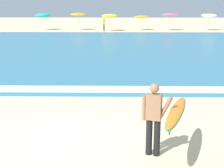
{
  "coord_description": "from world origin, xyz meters",
  "views": [
    {
      "loc": [
        1.49,
        -7.93,
        3.45
      ],
      "look_at": [
        1.31,
        1.69,
        1.1
      ],
      "focal_mm": 52.6,
      "sensor_mm": 36.0,
      "label": 1
    }
  ],
  "objects_px": {
    "beach_umbrella_3": "(141,17)",
    "beach_umbrella_5": "(209,16)",
    "beach_umbrella_0": "(43,15)",
    "beachgoer_near_row_left": "(104,24)",
    "surfer_with_board": "(164,114)",
    "beach_umbrella_4": "(170,15)",
    "beach_umbrella_2": "(109,16)",
    "beach_umbrella_1": "(78,14)"
  },
  "relations": [
    {
      "from": "surfer_with_board",
      "to": "beach_umbrella_3",
      "type": "xyz_separation_m",
      "value": [
        2.08,
        38.34,
        0.73
      ]
    },
    {
      "from": "beach_umbrella_3",
      "to": "beach_umbrella_4",
      "type": "height_order",
      "value": "beach_umbrella_4"
    },
    {
      "from": "beach_umbrella_5",
      "to": "beachgoer_near_row_left",
      "type": "relative_size",
      "value": 1.42
    },
    {
      "from": "beach_umbrella_1",
      "to": "beach_umbrella_0",
      "type": "bearing_deg",
      "value": -178.4
    },
    {
      "from": "beach_umbrella_0",
      "to": "beach_umbrella_4",
      "type": "height_order",
      "value": "beach_umbrella_4"
    },
    {
      "from": "beach_umbrella_1",
      "to": "beach_umbrella_2",
      "type": "xyz_separation_m",
      "value": [
        4.3,
        -1.77,
        -0.14
      ]
    },
    {
      "from": "beach_umbrella_4",
      "to": "beachgoer_near_row_left",
      "type": "height_order",
      "value": "beach_umbrella_4"
    },
    {
      "from": "beach_umbrella_3",
      "to": "beach_umbrella_4",
      "type": "distance_m",
      "value": 3.83
    },
    {
      "from": "beach_umbrella_2",
      "to": "beach_umbrella_5",
      "type": "xyz_separation_m",
      "value": [
        13.25,
        1.28,
        0.0
      ]
    },
    {
      "from": "beach_umbrella_0",
      "to": "beach_umbrella_1",
      "type": "xyz_separation_m",
      "value": [
        4.79,
        0.13,
        0.11
      ]
    },
    {
      "from": "beach_umbrella_0",
      "to": "beach_umbrella_2",
      "type": "relative_size",
      "value": 1.04
    },
    {
      "from": "beach_umbrella_4",
      "to": "beach_umbrella_5",
      "type": "xyz_separation_m",
      "value": [
        5.22,
        -0.0,
        -0.09
      ]
    },
    {
      "from": "beach_umbrella_2",
      "to": "beach_umbrella_4",
      "type": "xyz_separation_m",
      "value": [
        8.03,
        1.28,
        0.09
      ]
    },
    {
      "from": "beach_umbrella_2",
      "to": "beach_umbrella_5",
      "type": "bearing_deg",
      "value": 5.51
    },
    {
      "from": "surfer_with_board",
      "to": "beach_umbrella_3",
      "type": "bearing_deg",
      "value": 86.89
    },
    {
      "from": "beach_umbrella_3",
      "to": "beach_umbrella_4",
      "type": "relative_size",
      "value": 0.84
    },
    {
      "from": "surfer_with_board",
      "to": "beach_umbrella_5",
      "type": "bearing_deg",
      "value": 73.66
    },
    {
      "from": "beach_umbrella_2",
      "to": "beachgoer_near_row_left",
      "type": "height_order",
      "value": "beach_umbrella_2"
    },
    {
      "from": "beach_umbrella_2",
      "to": "beach_umbrella_0",
      "type": "bearing_deg",
      "value": 169.8
    },
    {
      "from": "beach_umbrella_1",
      "to": "beach_umbrella_2",
      "type": "bearing_deg",
      "value": -22.36
    },
    {
      "from": "beach_umbrella_0",
      "to": "beach_umbrella_4",
      "type": "bearing_deg",
      "value": -1.19
    },
    {
      "from": "surfer_with_board",
      "to": "beach_umbrella_0",
      "type": "relative_size",
      "value": 1.04
    },
    {
      "from": "surfer_with_board",
      "to": "beach_umbrella_3",
      "type": "distance_m",
      "value": 38.41
    },
    {
      "from": "surfer_with_board",
      "to": "beach_umbrella_1",
      "type": "relative_size",
      "value": 1.03
    },
    {
      "from": "beach_umbrella_4",
      "to": "beachgoer_near_row_left",
      "type": "bearing_deg",
      "value": -173.59
    },
    {
      "from": "beach_umbrella_1",
      "to": "beach_umbrella_5",
      "type": "height_order",
      "value": "beach_umbrella_1"
    },
    {
      "from": "beachgoer_near_row_left",
      "to": "beach_umbrella_3",
      "type": "bearing_deg",
      "value": 17.25
    },
    {
      "from": "beach_umbrella_0",
      "to": "beachgoer_near_row_left",
      "type": "bearing_deg",
      "value": -9.12
    },
    {
      "from": "surfer_with_board",
      "to": "beach_umbrella_0",
      "type": "distance_m",
      "value": 39.77
    },
    {
      "from": "beach_umbrella_1",
      "to": "beach_umbrella_5",
      "type": "relative_size",
      "value": 1.03
    },
    {
      "from": "beachgoer_near_row_left",
      "to": "beach_umbrella_2",
      "type": "bearing_deg",
      "value": -21.67
    },
    {
      "from": "beachgoer_near_row_left",
      "to": "beach_umbrella_4",
      "type": "bearing_deg",
      "value": 6.41
    },
    {
      "from": "beach_umbrella_5",
      "to": "beach_umbrella_1",
      "type": "bearing_deg",
      "value": 178.39
    },
    {
      "from": "surfer_with_board",
      "to": "beach_umbrella_5",
      "type": "xyz_separation_m",
      "value": [
        11.07,
        37.77,
        0.93
      ]
    },
    {
      "from": "beach_umbrella_0",
      "to": "beach_umbrella_1",
      "type": "height_order",
      "value": "beach_umbrella_1"
    },
    {
      "from": "beach_umbrella_4",
      "to": "beach_umbrella_5",
      "type": "height_order",
      "value": "beach_umbrella_4"
    },
    {
      "from": "beach_umbrella_3",
      "to": "beach_umbrella_5",
      "type": "xyz_separation_m",
      "value": [
        8.99,
        -0.57,
        0.2
      ]
    },
    {
      "from": "beach_umbrella_4",
      "to": "beach_umbrella_0",
      "type": "bearing_deg",
      "value": 178.81
    },
    {
      "from": "beach_umbrella_0",
      "to": "beach_umbrella_5",
      "type": "height_order",
      "value": "beach_umbrella_0"
    },
    {
      "from": "surfer_with_board",
      "to": "beachgoer_near_row_left",
      "type": "distance_m",
      "value": 36.91
    },
    {
      "from": "surfer_with_board",
      "to": "beach_umbrella_1",
      "type": "distance_m",
      "value": 38.82
    },
    {
      "from": "beach_umbrella_3",
      "to": "beachgoer_near_row_left",
      "type": "distance_m",
      "value": 5.31
    }
  ]
}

